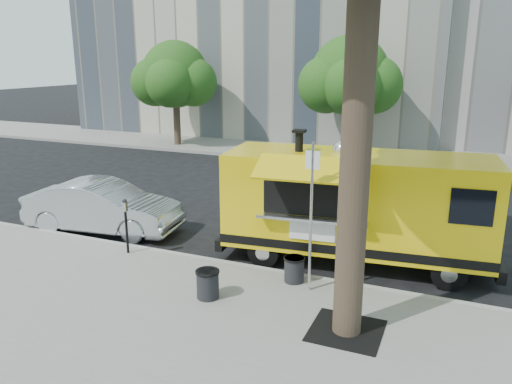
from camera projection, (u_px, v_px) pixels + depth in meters
ground at (266, 257)px, 12.00m from camera, size 120.00×120.00×0.00m
sidewalk at (178, 338)px, 8.43m from camera, size 60.00×6.00×0.15m
curb at (250, 269)px, 11.16m from camera, size 60.00×0.14×0.16m
far_sidewalk at (370, 156)px, 23.98m from camera, size 60.00×5.00×0.15m
tree_well at (346, 331)px, 8.50m from camera, size 1.20×1.20×0.02m
far_tree_a at (175, 75)px, 25.71m from camera, size 3.42×3.42×5.36m
far_tree_b at (350, 76)px, 22.66m from camera, size 3.60×3.60×5.50m
sign_post at (311, 209)px, 9.56m from camera, size 0.28×0.06×3.00m
parking_meter at (126, 220)px, 11.67m from camera, size 0.11×0.11×1.33m
food_truck at (355, 204)px, 11.31m from camera, size 6.37×3.33×3.05m
sedan at (103, 207)px, 13.62m from camera, size 4.42×2.03×1.41m
trash_bin_left at (208, 283)px, 9.60m from camera, size 0.47×0.47×0.56m
trash_bin_right at (294, 269)px, 10.30m from camera, size 0.44×0.44×0.53m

